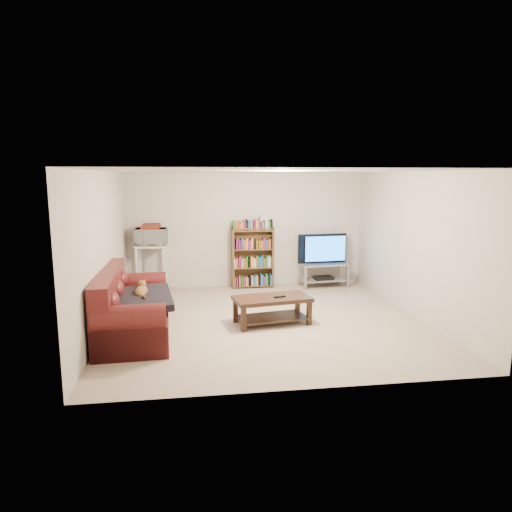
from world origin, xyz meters
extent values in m
plane|color=#BDA88C|center=(0.00, 0.00, 0.00)|extent=(5.00, 5.00, 0.00)
plane|color=white|center=(0.00, 0.00, 2.40)|extent=(5.00, 5.00, 0.00)
plane|color=beige|center=(0.00, 2.50, 1.20)|extent=(5.00, 0.00, 5.00)
plane|color=beige|center=(0.00, -2.50, 1.20)|extent=(5.00, 0.00, 5.00)
plane|color=beige|center=(-2.50, 0.00, 1.20)|extent=(0.00, 5.00, 5.00)
plane|color=beige|center=(2.50, 0.00, 1.20)|extent=(0.00, 5.00, 5.00)
cube|color=#511515|center=(-2.03, -0.33, 0.21)|extent=(1.09, 2.30, 0.43)
cube|color=#511515|center=(-2.38, -0.35, 0.49)|extent=(0.37, 2.26, 0.94)
cube|color=#511515|center=(-1.98, -1.34, 0.27)|extent=(0.93, 0.29, 0.55)
cube|color=#511515|center=(-2.08, 0.67, 0.27)|extent=(0.93, 0.29, 0.55)
cube|color=black|center=(-1.92, -0.48, 0.56)|extent=(1.01, 1.23, 0.19)
cube|color=black|center=(0.07, -0.17, 0.41)|extent=(1.28, 0.79, 0.06)
cube|color=black|center=(0.07, -0.17, 0.10)|extent=(1.15, 0.71, 0.03)
cube|color=black|center=(-0.42, -0.50, 0.19)|extent=(0.08, 0.08, 0.38)
cube|color=black|center=(0.65, -0.32, 0.19)|extent=(0.08, 0.08, 0.38)
cube|color=black|center=(-0.50, -0.02, 0.19)|extent=(0.08, 0.08, 0.38)
cube|color=black|center=(0.57, 0.15, 0.19)|extent=(0.08, 0.08, 0.38)
cube|color=black|center=(0.19, -0.21, 0.45)|extent=(0.20, 0.11, 0.02)
cube|color=#999EA3|center=(1.60, 2.14, 0.49)|extent=(1.04, 0.53, 0.03)
cube|color=#999EA3|center=(1.60, 2.14, 0.15)|extent=(0.98, 0.51, 0.02)
cube|color=gray|center=(1.15, 1.90, 0.25)|extent=(0.05, 0.05, 0.50)
cube|color=gray|center=(2.09, 1.98, 0.25)|extent=(0.05, 0.05, 0.50)
cube|color=gray|center=(1.11, 2.29, 0.25)|extent=(0.05, 0.05, 0.50)
cube|color=gray|center=(2.05, 2.37, 0.25)|extent=(0.05, 0.05, 0.50)
imported|color=black|center=(1.60, 2.14, 0.81)|extent=(1.09, 0.23, 0.62)
cube|color=black|center=(1.60, 2.14, 0.19)|extent=(0.42, 0.31, 0.06)
cube|color=#543A1D|center=(-0.32, 2.30, 0.64)|extent=(0.04, 0.27, 1.27)
cube|color=#543A1D|center=(0.52, 2.30, 0.64)|extent=(0.04, 0.27, 1.27)
cube|color=#543A1D|center=(0.10, 2.30, 1.26)|extent=(0.88, 0.28, 0.03)
cube|color=maroon|center=(-0.10, 2.30, 1.31)|extent=(0.26, 0.20, 0.07)
cube|color=silver|center=(-1.96, 2.12, 0.96)|extent=(0.64, 0.49, 0.04)
cube|color=silver|center=(-1.96, 2.12, 0.30)|extent=(0.58, 0.44, 0.03)
cube|color=silver|center=(-2.24, 1.96, 0.47)|extent=(0.05, 0.05, 0.94)
cube|color=silver|center=(-1.71, 1.92, 0.47)|extent=(0.05, 0.05, 0.94)
cube|color=silver|center=(-2.21, 2.32, 0.47)|extent=(0.05, 0.05, 0.94)
cube|color=silver|center=(-1.69, 2.29, 0.47)|extent=(0.05, 0.05, 0.94)
imported|color=silver|center=(-1.96, 2.12, 1.14)|extent=(0.63, 0.45, 0.33)
cube|color=maroon|center=(-1.96, 2.12, 1.33)|extent=(0.38, 0.33, 0.05)
camera|label=1|loc=(-1.17, -7.07, 2.30)|focal=32.00mm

